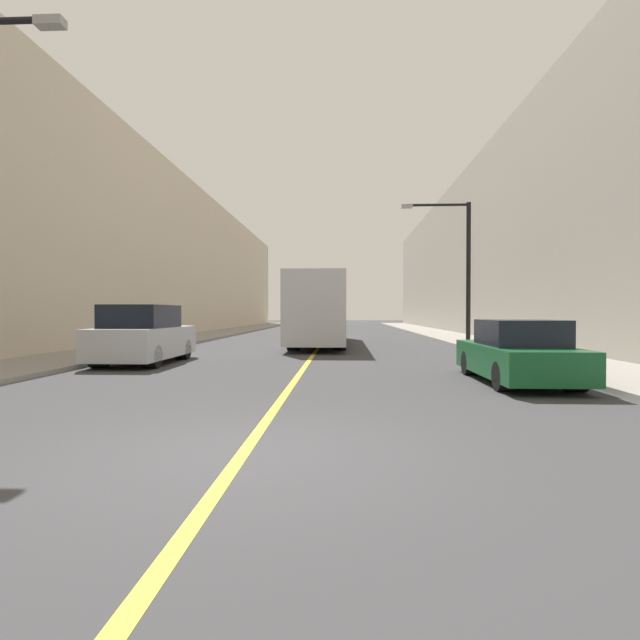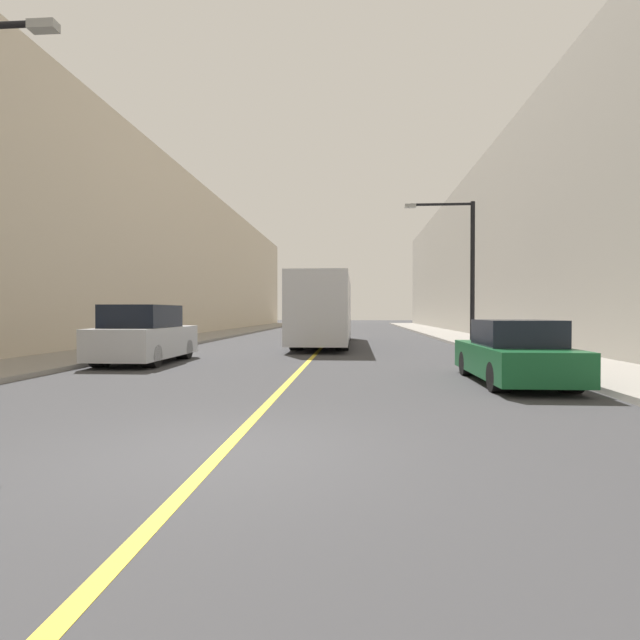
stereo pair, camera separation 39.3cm
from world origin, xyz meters
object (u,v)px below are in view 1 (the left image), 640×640
(car_right_near, at_px, (518,354))
(street_lamp_right, at_px, (461,261))
(parked_suv_left, at_px, (143,336))
(bus, at_px, (321,310))

(car_right_near, relative_size, street_lamp_right, 0.69)
(parked_suv_left, height_order, car_right_near, parked_suv_left)
(bus, xyz_separation_m, car_right_near, (5.18, -13.57, -1.11))
(bus, height_order, car_right_near, bus)
(bus, xyz_separation_m, parked_suv_left, (-5.23, -9.67, -0.91))
(bus, height_order, parked_suv_left, bus)
(street_lamp_right, bearing_deg, parked_suv_left, -148.86)
(bus, relative_size, parked_suv_left, 2.79)
(street_lamp_right, bearing_deg, bus, 157.60)
(bus, distance_m, street_lamp_right, 7.26)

